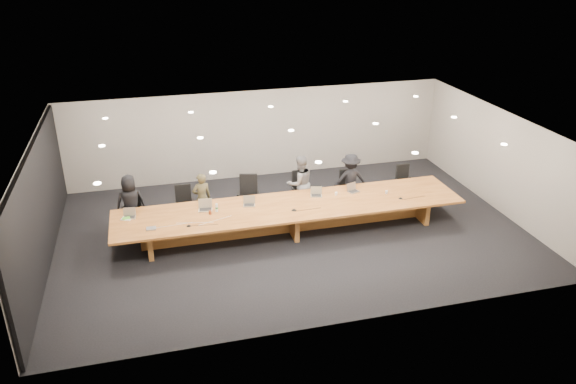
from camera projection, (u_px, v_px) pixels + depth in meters
name	position (u px, v px, depth m)	size (l,w,h in m)	color
ground	(291.00, 231.00, 14.73)	(12.00, 12.00, 0.00)	black
back_wall	(258.00, 134.00, 17.69)	(12.00, 0.02, 2.80)	#B5AEA5
left_wall_panel	(40.00, 209.00, 12.80)	(0.08, 7.84, 2.74)	black
conference_table	(291.00, 213.00, 14.52)	(9.00, 1.80, 0.75)	brown
chair_far_left	(131.00, 211.00, 14.69)	(0.52, 0.52, 1.03)	black
chair_left	(185.00, 204.00, 15.08)	(0.52, 0.52, 1.02)	black
chair_mid_left	(248.00, 196.00, 15.36)	(0.59, 0.59, 1.17)	black
chair_mid_right	(303.00, 191.00, 15.72)	(0.58, 0.58, 1.14)	black
chair_right	(347.00, 188.00, 16.06)	(0.52, 0.52, 1.02)	black
chair_far_right	(405.00, 182.00, 16.46)	(0.52, 0.52, 1.02)	black
person_a	(131.00, 203.00, 14.53)	(0.75, 0.49, 1.53)	black
person_b	(202.00, 198.00, 14.99)	(0.51, 0.33, 1.39)	#403A23
person_c	(300.00, 183.00, 15.60)	(0.78, 0.61, 1.61)	slate
person_d	(350.00, 179.00, 15.98)	(0.98, 0.57, 1.52)	black
laptop_a	(129.00, 214.00, 13.73)	(0.30, 0.22, 0.24)	#B8A58D
laptop_b	(205.00, 205.00, 14.12)	(0.35, 0.25, 0.27)	#B9AB8E
laptop_c	(249.00, 201.00, 14.37)	(0.30, 0.22, 0.24)	tan
laptop_d	(316.00, 192.00, 14.91)	(0.30, 0.22, 0.24)	#B8AD8D
laptop_e	(354.00, 188.00, 15.16)	(0.30, 0.22, 0.24)	tan
water_bottle	(217.00, 208.00, 14.06)	(0.07, 0.07, 0.21)	silver
amber_mug	(210.00, 212.00, 13.95)	(0.07, 0.07, 0.09)	maroon
paper_cup_near	(336.00, 194.00, 15.00)	(0.07, 0.07, 0.08)	white
paper_cup_far	(386.00, 192.00, 15.08)	(0.07, 0.07, 0.09)	silver
notepad	(126.00, 219.00, 13.73)	(0.25, 0.20, 0.01)	white
lime_gadget	(126.00, 218.00, 13.70)	(0.18, 0.10, 0.03)	#57BF33
av_box	(151.00, 229.00, 13.24)	(0.23, 0.17, 0.03)	silver
mic_left	(189.00, 226.00, 13.38)	(0.11, 0.11, 0.03)	black
mic_center	(294.00, 210.00, 14.16)	(0.13, 0.13, 0.03)	black
mic_right	(401.00, 198.00, 14.81)	(0.11, 0.11, 0.03)	black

